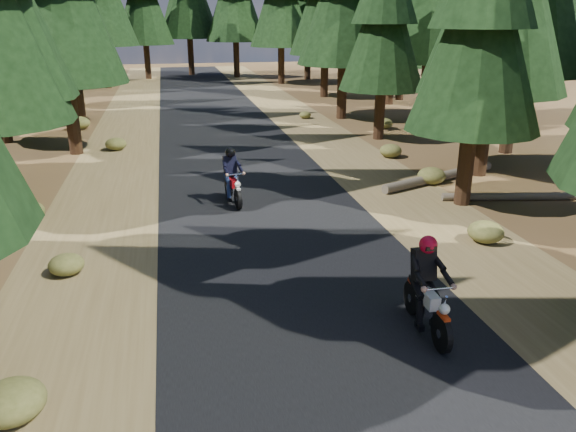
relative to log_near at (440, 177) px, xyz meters
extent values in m
plane|color=#432E18|center=(-6.54, -6.91, -0.16)|extent=(120.00, 120.00, 0.00)
cube|color=black|center=(-6.54, -1.91, -0.15)|extent=(6.00, 100.00, 0.01)
cube|color=brown|center=(-11.14, -1.91, -0.16)|extent=(3.20, 100.00, 0.01)
cube|color=brown|center=(-1.94, -1.91, -0.16)|extent=(3.20, 100.00, 0.01)
cylinder|color=black|center=(-0.48, -2.43, 2.10)|extent=(0.48, 0.48, 4.52)
cone|color=black|center=(-0.48, -2.43, 4.92)|extent=(3.84, 3.84, 5.65)
cylinder|color=black|center=(1.74, 0.48, 2.76)|extent=(0.53, 0.53, 5.84)
cylinder|color=black|center=(4.67, 3.43, 3.06)|extent=(0.56, 0.56, 6.43)
cylinder|color=black|center=(-12.89, 6.98, 2.70)|extent=(0.53, 0.53, 5.72)
cylinder|color=black|center=(0.44, 7.16, 2.09)|extent=(0.48, 0.48, 4.51)
cone|color=black|center=(0.44, 7.16, 4.91)|extent=(3.83, 3.83, 5.64)
cylinder|color=black|center=(3.94, 9.90, 3.08)|extent=(0.56, 0.56, 6.47)
cylinder|color=black|center=(-13.54, 13.85, 2.66)|extent=(0.53, 0.53, 5.64)
cylinder|color=black|center=(0.39, 12.83, 2.75)|extent=(0.53, 0.53, 5.83)
cylinder|color=black|center=(-17.40, 16.31, 2.56)|extent=(0.52, 0.52, 5.45)
cylinder|color=black|center=(4.98, 17.24, 2.15)|extent=(0.48, 0.48, 4.61)
cone|color=black|center=(4.98, 17.24, 5.03)|extent=(3.92, 3.92, 5.77)
cylinder|color=black|center=(-14.66, 20.55, 2.05)|extent=(0.48, 0.48, 4.42)
cone|color=black|center=(-14.66, 20.55, 4.81)|extent=(3.76, 3.76, 5.52)
cylinder|color=black|center=(1.80, 21.50, 2.72)|extent=(0.53, 0.53, 5.76)
cylinder|color=black|center=(-18.33, 25.86, 2.21)|extent=(0.49, 0.49, 4.75)
cone|color=black|center=(-18.33, 25.86, 5.18)|extent=(4.04, 4.04, 5.93)
cylinder|color=black|center=(6.49, 25.18, 2.67)|extent=(0.53, 0.53, 5.66)
cone|color=black|center=(6.49, 25.18, 6.21)|extent=(4.81, 4.81, 7.07)
cylinder|color=black|center=(6.46, 19.09, 2.84)|extent=(0.54, 0.54, 6.00)
cylinder|color=black|center=(8.46, 11.09, 2.64)|extent=(0.52, 0.52, 5.60)
cylinder|color=black|center=(-13.54, 30.09, 3.04)|extent=(0.56, 0.56, 6.40)
cylinder|color=black|center=(0.46, 30.09, 2.84)|extent=(0.54, 0.54, 6.00)
cylinder|color=black|center=(-16.54, 33.09, 3.24)|extent=(0.57, 0.57, 6.80)
cylinder|color=black|center=(3.46, 33.09, 3.04)|extent=(0.56, 0.56, 6.40)
cylinder|color=black|center=(-10.54, 36.09, 2.84)|extent=(0.54, 0.54, 6.00)
cylinder|color=black|center=(-2.54, 36.09, 3.04)|extent=(0.56, 0.56, 6.40)
cylinder|color=black|center=(-6.54, 39.09, 3.24)|extent=(0.57, 0.57, 6.80)
cylinder|color=black|center=(-19.54, 29.09, 2.64)|extent=(0.52, 0.52, 5.60)
cone|color=black|center=(-19.54, 29.09, 6.14)|extent=(4.76, 4.76, 7.00)
cylinder|color=black|center=(6.46, 29.09, 2.84)|extent=(0.54, 0.54, 6.00)
cylinder|color=#4C4233|center=(0.00, 0.00, 0.00)|extent=(4.98, 2.34, 0.32)
cylinder|color=#4C4233|center=(1.26, -2.43, -0.04)|extent=(4.41, 1.05, 0.24)
ellipsoid|color=#474C1E|center=(-1.42, -5.35, 0.11)|extent=(0.90, 0.90, 0.54)
ellipsoid|color=#474C1E|center=(-11.50, -9.97, 0.12)|extent=(0.94, 0.94, 0.56)
ellipsoid|color=#474C1E|center=(-1.59, 13.18, 0.03)|extent=(0.65, 0.65, 0.39)
ellipsoid|color=#474C1E|center=(1.60, 9.45, 0.11)|extent=(0.89, 0.89, 0.54)
ellipsoid|color=#474C1E|center=(-0.36, 3.65, 0.11)|extent=(0.89, 0.89, 0.53)
ellipsoid|color=#474C1E|center=(-11.32, 7.28, 0.10)|extent=(0.88, 0.88, 0.53)
ellipsoid|color=#474C1E|center=(-13.08, -1.30, 0.12)|extent=(0.92, 0.92, 0.55)
ellipsoid|color=#474C1E|center=(-11.49, -5.13, 0.07)|extent=(0.77, 0.77, 0.46)
ellipsoid|color=#474C1E|center=(-13.47, 12.48, 0.16)|extent=(1.07, 1.07, 0.64)
ellipsoid|color=#474C1E|center=(-0.44, -0.23, 0.12)|extent=(0.95, 0.95, 0.57)
cube|color=black|center=(-4.76, -9.02, 1.06)|extent=(0.41, 0.26, 0.58)
sphere|color=#BB0722|center=(-4.76, -9.02, 1.48)|extent=(0.33, 0.33, 0.32)
cube|color=black|center=(-7.29, -0.91, 0.99)|extent=(0.40, 0.28, 0.55)
sphere|color=black|center=(-7.29, -0.91, 1.38)|extent=(0.34, 0.34, 0.30)
camera|label=1|loc=(-9.05, -17.20, 5.26)|focal=35.00mm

